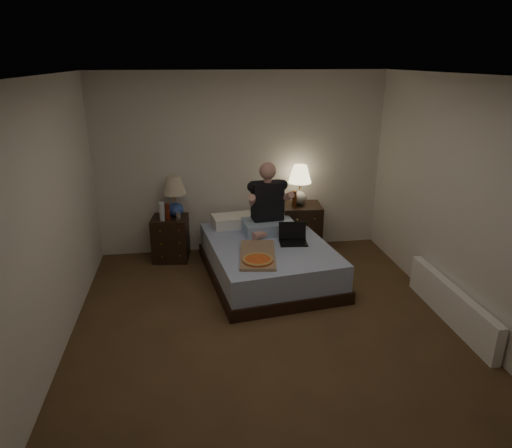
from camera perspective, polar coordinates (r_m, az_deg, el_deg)
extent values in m
cube|color=brown|center=(4.81, 1.64, -13.26)|extent=(4.00, 4.50, 0.00)
cube|color=white|center=(4.02, 2.01, 18.04)|extent=(4.00, 4.50, 0.00)
cube|color=white|center=(6.40, -1.82, 7.48)|extent=(4.00, 0.00, 2.50)
cube|color=white|center=(2.32, 12.26, -17.33)|extent=(4.00, 0.00, 2.50)
cube|color=white|center=(4.38, -24.90, -0.40)|extent=(0.00, 4.50, 2.50)
cube|color=white|center=(5.00, 24.99, 1.99)|extent=(0.00, 4.50, 2.50)
cube|color=#607BC0|center=(5.80, 1.54, -4.47)|extent=(1.64, 2.04, 0.47)
cube|color=black|center=(6.39, -10.61, -1.77)|extent=(0.52, 0.48, 0.61)
cube|color=black|center=(6.56, 5.64, -0.51)|extent=(0.57, 0.52, 0.70)
cylinder|color=silver|center=(6.14, -11.69, 1.52)|extent=(0.07, 0.07, 0.25)
cylinder|color=#BABBB5|center=(6.17, -9.72, 1.04)|extent=(0.07, 0.07, 0.10)
cylinder|color=#531B0B|center=(6.15, -11.01, 1.52)|extent=(0.06, 0.06, 0.23)
cylinder|color=#59270C|center=(6.33, 4.83, 3.15)|extent=(0.06, 0.06, 0.23)
cube|color=white|center=(5.29, 23.18, -9.20)|extent=(0.10, 1.60, 0.40)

